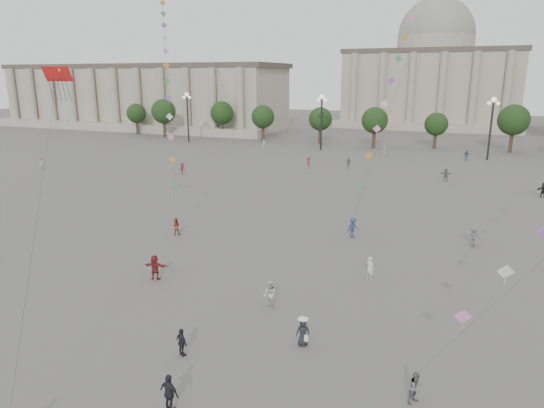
% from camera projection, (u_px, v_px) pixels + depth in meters
% --- Properties ---
extents(ground, '(360.00, 360.00, 0.00)m').
position_uv_depth(ground, '(213.00, 339.00, 26.76)').
color(ground, '#595654').
rests_on(ground, ground).
extents(hall_west, '(84.00, 26.22, 17.20)m').
position_uv_depth(hall_west, '(141.00, 97.00, 136.13)').
color(hall_west, '#A99F8D').
rests_on(hall_west, ground).
extents(hall_central, '(48.30, 34.30, 35.50)m').
position_uv_depth(hall_central, '(432.00, 75.00, 138.59)').
color(hall_central, '#A99F8D').
rests_on(hall_central, ground).
extents(tree_row, '(137.12, 5.12, 8.00)m').
position_uv_depth(tree_row, '(406.00, 121.00, 95.08)').
color(tree_row, '#35271A').
rests_on(tree_row, ground).
extents(lamp_post_far_west, '(2.00, 0.90, 10.65)m').
position_uv_depth(lamp_post_far_west, '(187.00, 108.00, 104.00)').
color(lamp_post_far_west, '#262628').
rests_on(lamp_post_far_west, ground).
extents(lamp_post_mid_west, '(2.00, 0.90, 10.65)m').
position_uv_depth(lamp_post_mid_west, '(322.00, 112.00, 92.95)').
color(lamp_post_mid_west, '#262628').
rests_on(lamp_post_mid_west, ground).
extents(lamp_post_mid_east, '(2.00, 0.90, 10.65)m').
position_uv_depth(lamp_post_mid_east, '(492.00, 117.00, 81.91)').
color(lamp_post_mid_east, '#262628').
rests_on(lamp_post_mid_east, ground).
extents(person_crowd_0, '(1.11, 0.68, 1.76)m').
position_uv_depth(person_crowd_0, '(466.00, 155.00, 83.02)').
color(person_crowd_0, '#335673').
rests_on(person_crowd_0, ground).
extents(person_crowd_1, '(1.17, 1.09, 1.91)m').
position_uv_depth(person_crowd_1, '(42.00, 163.00, 74.99)').
color(person_crowd_1, silver).
rests_on(person_crowd_1, ground).
extents(person_crowd_2, '(1.12, 1.32, 1.77)m').
position_uv_depth(person_crowd_2, '(182.00, 169.00, 71.18)').
color(person_crowd_2, maroon).
rests_on(person_crowd_2, ground).
extents(person_crowd_4, '(1.51, 1.79, 1.94)m').
position_uv_depth(person_crowd_4, '(385.00, 151.00, 86.95)').
color(person_crowd_4, white).
rests_on(person_crowd_4, ground).
extents(person_crowd_6, '(1.23, 0.87, 1.74)m').
position_uv_depth(person_crowd_6, '(473.00, 237.00, 41.10)').
color(person_crowd_6, '#59595D').
rests_on(person_crowd_6, ground).
extents(person_crowd_9, '(1.76, 0.96, 1.80)m').
position_uv_depth(person_crowd_9, '(544.00, 190.00, 57.78)').
color(person_crowd_9, black).
rests_on(person_crowd_9, ground).
extents(person_crowd_10, '(0.45, 0.65, 1.72)m').
position_uv_depth(person_crowd_10, '(264.00, 144.00, 96.96)').
color(person_crowd_10, white).
rests_on(person_crowd_10, ground).
extents(person_crowd_12, '(1.67, 0.71, 1.74)m').
position_uv_depth(person_crowd_12, '(446.00, 174.00, 66.98)').
color(person_crowd_12, slate).
rests_on(person_crowd_12, ground).
extents(person_crowd_13, '(0.74, 0.64, 1.72)m').
position_uv_depth(person_crowd_13, '(370.00, 268.00, 34.44)').
color(person_crowd_13, silver).
rests_on(person_crowd_13, ground).
extents(person_crowd_16, '(1.09, 0.60, 1.75)m').
position_uv_depth(person_crowd_16, '(348.00, 163.00, 76.12)').
color(person_crowd_16, slate).
rests_on(person_crowd_16, ground).
extents(person_crowd_17, '(0.88, 1.29, 1.85)m').
position_uv_depth(person_crowd_17, '(309.00, 163.00, 75.64)').
color(person_crowd_17, '#9E2B2B').
rests_on(person_crowd_17, ground).
extents(person_crowd_19, '(1.11, 1.10, 1.81)m').
position_uv_depth(person_crowd_19, '(270.00, 295.00, 30.10)').
color(person_crowd_19, silver).
rests_on(person_crowd_19, ground).
extents(tourist_1, '(0.97, 0.71, 1.53)m').
position_uv_depth(tourist_1, '(182.00, 342.00, 24.99)').
color(tourist_1, black).
rests_on(tourist_1, ground).
extents(tourist_2, '(1.77, 0.86, 1.83)m').
position_uv_depth(tourist_2, '(155.00, 267.00, 34.42)').
color(tourist_2, maroon).
rests_on(tourist_2, ground).
extents(tourist_4, '(1.09, 0.62, 1.75)m').
position_uv_depth(tourist_4, '(169.00, 393.00, 20.83)').
color(tourist_4, '#222228').
rests_on(tourist_4, ground).
extents(kite_flyer_0, '(0.95, 0.86, 1.60)m').
position_uv_depth(kite_flyer_0, '(176.00, 226.00, 44.15)').
color(kite_flyer_0, '#9E402B').
rests_on(kite_flyer_0, ground).
extents(kite_flyer_1, '(1.30, 1.36, 1.85)m').
position_uv_depth(kite_flyer_1, '(353.00, 228.00, 43.38)').
color(kite_flyer_1, navy).
rests_on(kite_flyer_1, ground).
extents(kite_flyer_2, '(0.86, 0.91, 1.48)m').
position_uv_depth(kite_flyer_2, '(416.00, 388.00, 21.41)').
color(kite_flyer_2, slate).
rests_on(kite_flyer_2, ground).
extents(hat_person, '(0.89, 0.78, 1.69)m').
position_uv_depth(hat_person, '(303.00, 331.00, 25.96)').
color(hat_person, black).
rests_on(hat_person, ground).
extents(dragon_kite, '(7.02, 8.23, 23.33)m').
position_uv_depth(dragon_kite, '(58.00, 86.00, 33.72)').
color(dragon_kite, red).
rests_on(dragon_kite, ground).
extents(kite_train_west, '(27.10, 38.52, 61.47)m').
position_uv_depth(kite_train_west, '(163.00, 8.00, 62.45)').
color(kite_train_west, '#3F3F3F').
rests_on(kite_train_west, ground).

